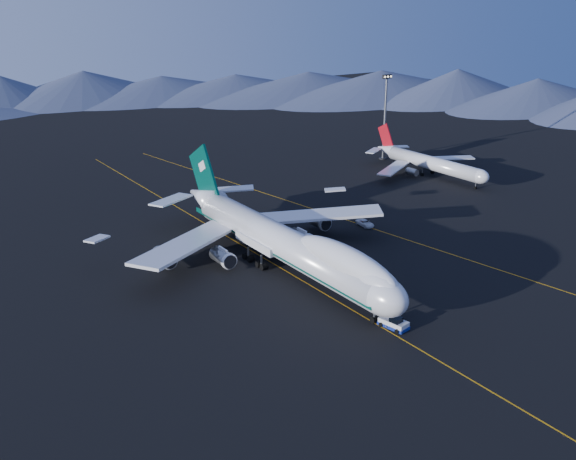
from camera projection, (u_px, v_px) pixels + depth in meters
ground at (283, 270)px, 126.08m from camera, size 500.00×500.00×0.00m
taxiway_line_main at (283, 269)px, 126.08m from camera, size 0.25×220.00×0.01m
taxiway_line_side at (365, 226)px, 149.81m from camera, size 28.08×198.09×0.01m
boeing_747 at (283, 242)px, 124.11m from camera, size 59.62×72.43×19.37m
pushback_tug at (394, 324)px, 103.88m from camera, size 3.47×5.22×2.12m
second_jet at (429, 163)px, 191.04m from camera, size 39.49×44.61×12.70m
service_van at (365, 223)px, 149.70m from camera, size 2.74×5.26×1.42m
floodlight_mast at (385, 117)px, 206.55m from camera, size 3.37×2.53×27.30m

